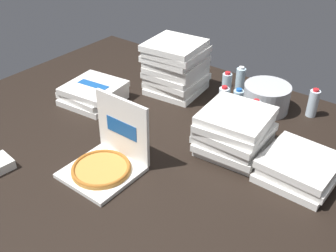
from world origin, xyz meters
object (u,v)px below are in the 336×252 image
open_pizza_box (107,159)px  water_bottle_5 (224,101)px  water_bottle_2 (227,86)px  water_bottle_0 (238,103)px  water_bottle_3 (313,103)px  pizza_stack_right_far (234,132)px  ice_bucket (266,98)px  pizza_stack_left_far (176,67)px  pizza_stack_right_mid (300,168)px  pizza_stack_center_near (93,93)px  water_bottle_4 (254,114)px  water_bottle_1 (240,80)px

open_pizza_box → water_bottle_5: size_ratio=1.94×
water_bottle_2 → water_bottle_5: (0.10, -0.19, 0.00)m
water_bottle_0 → water_bottle_3: bearing=37.6°
pizza_stack_right_far → ice_bucket: pizza_stack_right_far is taller
pizza_stack_right_far → water_bottle_5: pizza_stack_right_far is taller
water_bottle_3 → water_bottle_5: 0.57m
pizza_stack_left_far → pizza_stack_right_mid: pizza_stack_left_far is taller
open_pizza_box → ice_bucket: (0.38, 1.10, 0.02)m
pizza_stack_right_mid → pizza_stack_right_far: bearing=-179.3°
pizza_stack_right_far → water_bottle_3: size_ratio=2.09×
water_bottle_5 → open_pizza_box: bearing=-101.6°
open_pizza_box → pizza_stack_left_far: (-0.25, 0.94, 0.12)m
pizza_stack_center_near → ice_bucket: size_ratio=1.34×
pizza_stack_center_near → water_bottle_5: bearing=27.7°
ice_bucket → water_bottle_4: (0.04, -0.25, 0.00)m
water_bottle_2 → water_bottle_4: size_ratio=1.00×
water_bottle_1 → water_bottle_2: bearing=-104.2°
water_bottle_2 → water_bottle_3: size_ratio=1.00×
pizza_stack_right_mid → ice_bucket: ice_bucket is taller
pizza_stack_right_mid → ice_bucket: (-0.46, 0.53, 0.03)m
ice_bucket → water_bottle_0: 0.22m
pizza_stack_left_far → water_bottle_0: pizza_stack_left_far is taller
pizza_stack_left_far → water_bottle_4: (0.67, -0.09, -0.10)m
water_bottle_1 → water_bottle_5: size_ratio=1.00×
ice_bucket → water_bottle_0: size_ratio=1.57×
pizza_stack_right_far → open_pizza_box: bearing=-128.4°
pizza_stack_center_near → open_pizza_box: bearing=-37.6°
ice_bucket → water_bottle_3: 0.30m
pizza_stack_right_mid → water_bottle_0: size_ratio=1.95×
water_bottle_1 → water_bottle_2: (-0.03, -0.13, 0.00)m
pizza_stack_center_near → water_bottle_1: water_bottle_1 is taller
pizza_stack_right_far → water_bottle_4: (-0.02, 0.29, -0.03)m
pizza_stack_right_far → water_bottle_3: (0.21, 0.65, -0.03)m
water_bottle_0 → pizza_stack_right_far: bearing=-63.5°
pizza_stack_right_far → ice_bucket: (-0.07, 0.54, -0.04)m
pizza_stack_center_near → pizza_stack_right_far: pizza_stack_right_far is taller
open_pizza_box → pizza_stack_right_far: open_pizza_box is taller
water_bottle_4 → water_bottle_5: size_ratio=1.00×
water_bottle_0 → water_bottle_2: 0.25m
water_bottle_2 → pizza_stack_center_near: bearing=-138.7°
pizza_stack_left_far → water_bottle_1: (0.37, 0.28, -0.10)m
water_bottle_1 → water_bottle_5: same height
pizza_stack_left_far → water_bottle_4: pizza_stack_left_far is taller
water_bottle_0 → water_bottle_5: bearing=-162.2°
open_pizza_box → water_bottle_5: bearing=78.4°
pizza_stack_left_far → pizza_stack_center_near: pizza_stack_left_far is taller
water_bottle_2 → water_bottle_3: 0.58m
pizza_stack_center_near → pizza_stack_right_mid: bearing=3.7°
pizza_stack_right_mid → water_bottle_1: water_bottle_1 is taller
pizza_stack_center_near → water_bottle_2: size_ratio=2.09×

